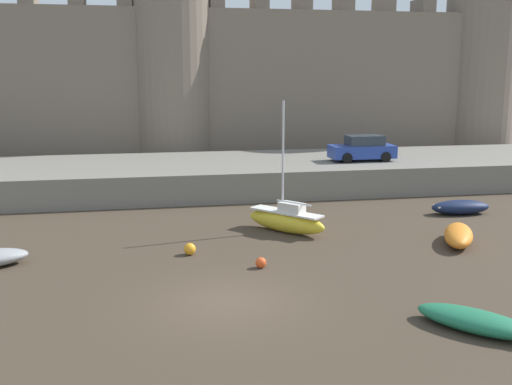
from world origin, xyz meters
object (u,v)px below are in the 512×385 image
object	(u,v)px
mooring_buoy_mid_mud	(261,263)
mooring_buoy_near_channel	(190,249)
rowboat_near_channel_right	(475,320)
sailboat_foreground_left	(286,219)
car_quay_east	(363,149)
rowboat_midflat_right	(460,207)
rowboat_midflat_centre	(458,235)

from	to	relation	value
mooring_buoy_mid_mud	mooring_buoy_near_channel	bearing A→B (deg)	139.01
rowboat_near_channel_right	sailboat_foreground_left	size ratio (longest dim) A/B	0.56
rowboat_near_channel_right	car_quay_east	distance (m)	21.95
rowboat_midflat_right	mooring_buoy_mid_mud	world-z (taller)	rowboat_midflat_right
car_quay_east	mooring_buoy_near_channel	bearing A→B (deg)	-133.75
sailboat_foreground_left	rowboat_midflat_centre	size ratio (longest dim) A/B	1.71
mooring_buoy_mid_mud	car_quay_east	bearing A→B (deg)	57.09
sailboat_foreground_left	car_quay_east	world-z (taller)	sailboat_foreground_left
rowboat_midflat_right	car_quay_east	world-z (taller)	car_quay_east
sailboat_foreground_left	mooring_buoy_near_channel	distance (m)	5.40
rowboat_near_channel_right	sailboat_foreground_left	world-z (taller)	sailboat_foreground_left
sailboat_foreground_left	mooring_buoy_near_channel	bearing A→B (deg)	-149.96
rowboat_midflat_centre	car_quay_east	size ratio (longest dim) A/B	0.86
sailboat_foreground_left	mooring_buoy_near_channel	world-z (taller)	sailboat_foreground_left
rowboat_midflat_right	mooring_buoy_mid_mud	size ratio (longest dim) A/B	7.63
rowboat_near_channel_right	car_quay_east	world-z (taller)	car_quay_east
rowboat_midflat_centre	mooring_buoy_near_channel	distance (m)	11.46
rowboat_near_channel_right	mooring_buoy_mid_mud	size ratio (longest dim) A/B	8.17
rowboat_near_channel_right	car_quay_east	size ratio (longest dim) A/B	0.82
rowboat_near_channel_right	car_quay_east	bearing A→B (deg)	77.75
sailboat_foreground_left	mooring_buoy_near_channel	size ratio (longest dim) A/B	12.42
rowboat_near_channel_right	mooring_buoy_near_channel	xyz separation A→B (m)	(-7.40, 8.78, -0.06)
sailboat_foreground_left	rowboat_midflat_centre	xyz separation A→B (m)	(6.78, -3.30, -0.19)
mooring_buoy_near_channel	car_quay_east	bearing A→B (deg)	46.25
rowboat_near_channel_right	rowboat_midflat_centre	world-z (taller)	rowboat_midflat_centre
sailboat_foreground_left	rowboat_midflat_right	distance (m)	9.89
rowboat_midflat_right	car_quay_east	xyz separation A→B (m)	(-2.36, 8.09, 2.10)
rowboat_midflat_right	mooring_buoy_near_channel	size ratio (longest dim) A/B	6.52
car_quay_east	rowboat_near_channel_right	bearing A→B (deg)	-102.25
rowboat_midflat_right	mooring_buoy_mid_mud	xyz separation A→B (m)	(-11.89, -6.64, -0.18)
rowboat_midflat_centre	car_quay_east	xyz separation A→B (m)	(0.58, 13.17, 2.08)
mooring_buoy_mid_mud	car_quay_east	world-z (taller)	car_quay_east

